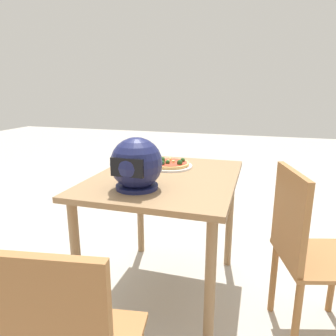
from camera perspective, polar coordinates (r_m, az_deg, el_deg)
ground_plane at (r=2.15m, az=-0.39°, el=-21.73°), size 14.00×14.00×0.00m
dining_table at (r=1.84m, az=-0.43°, el=-4.63°), size 0.81×1.00×0.78m
pizza_plate at (r=2.00m, az=0.39°, el=0.35°), size 0.29×0.29×0.01m
pizza at (r=1.99m, az=0.39°, el=0.86°), size 0.25×0.25×0.05m
motorcycle_helmet at (r=1.56m, az=-5.84°, el=0.64°), size 0.26×0.26×0.26m
chair_side at (r=1.73m, az=23.94°, el=-13.11°), size 0.49×0.49×0.90m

